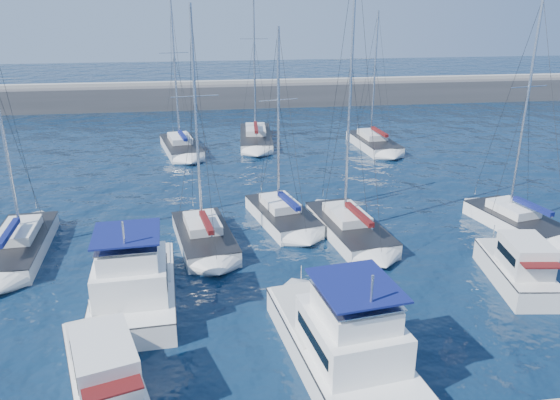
{
  "coord_description": "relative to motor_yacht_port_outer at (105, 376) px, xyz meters",
  "views": [
    {
      "loc": [
        -4.46,
        -24.22,
        14.13
      ],
      "look_at": [
        -0.25,
        5.42,
        3.0
      ],
      "focal_mm": 35.0,
      "sensor_mm": 36.0,
      "label": 1
    }
  ],
  "objects": [
    {
      "name": "motor_yacht_stbd_outer",
      "position": [
        19.83,
        5.73,
        -0.0
      ],
      "size": [
        3.13,
        6.3,
        3.2
      ],
      "rotation": [
        0.0,
        0.0,
        -0.14
      ],
      "color": "silver",
      "rests_on": "ground"
    },
    {
      "name": "sailboat_back_a",
      "position": [
        1.81,
        34.91,
        -0.42
      ],
      "size": [
        4.55,
        8.61,
        14.93
      ],
      "rotation": [
        0.0,
        0.0,
        0.19
      ],
      "color": "white",
      "rests_on": "ground"
    },
    {
      "name": "breakwater",
      "position": [
        8.54,
        58.76,
        0.11
      ],
      "size": [
        160.0,
        6.0,
        4.45
      ],
      "color": "#424244",
      "rests_on": "ground"
    },
    {
      "name": "motor_yacht_stbd_inner",
      "position": [
        9.21,
        0.48,
        0.19
      ],
      "size": [
        5.03,
        9.61,
        4.69
      ],
      "rotation": [
        0.0,
        0.0,
        0.14
      ],
      "color": "white",
      "rests_on": "ground"
    },
    {
      "name": "sailboat_back_c",
      "position": [
        20.81,
        33.74,
        -0.44
      ],
      "size": [
        3.66,
        8.22,
        13.37
      ],
      "rotation": [
        0.0,
        0.0,
        0.08
      ],
      "color": "silver",
      "rests_on": "ground"
    },
    {
      "name": "sailboat_mid_c",
      "position": [
        8.96,
        15.88,
        -0.43
      ],
      "size": [
        4.47,
        7.51,
        12.88
      ],
      "rotation": [
        0.0,
        0.0,
        0.23
      ],
      "color": "white",
      "rests_on": "ground"
    },
    {
      "name": "sailboat_mid_d",
      "position": [
        12.85,
        13.23,
        -0.39
      ],
      "size": [
        4.24,
        8.42,
        17.39
      ],
      "rotation": [
        0.0,
        0.0,
        0.14
      ],
      "color": "silver",
      "rests_on": "ground"
    },
    {
      "name": "motor_yacht_port_inner",
      "position": [
        0.37,
        6.37,
        0.19
      ],
      "size": [
        4.39,
        8.48,
        4.69
      ],
      "rotation": [
        0.0,
        0.0,
        0.06
      ],
      "color": "white",
      "rests_on": "ground"
    },
    {
      "name": "sailboat_mid_a",
      "position": [
        -6.98,
        13.4,
        -0.41
      ],
      "size": [
        3.51,
        8.56,
        16.07
      ],
      "rotation": [
        0.0,
        0.0,
        0.05
      ],
      "color": "silver",
      "rests_on": "ground"
    },
    {
      "name": "ground",
      "position": [
        8.54,
        6.76,
        -0.94
      ],
      "size": [
        220.0,
        220.0,
        0.0
      ],
      "primitive_type": "plane",
      "color": "black",
      "rests_on": "ground"
    },
    {
      "name": "sailboat_back_b",
      "position": [
        9.37,
        37.6,
        -0.42
      ],
      "size": [
        3.88,
        10.02,
        16.57
      ],
      "rotation": [
        0.0,
        0.0,
        -0.07
      ],
      "color": "silver",
      "rests_on": "ground"
    },
    {
      "name": "motor_yacht_port_outer",
      "position": [
        0.0,
        0.0,
        0.0
      ],
      "size": [
        4.4,
        7.58,
        3.2
      ],
      "rotation": [
        0.0,
        0.0,
        0.29
      ],
      "color": "silver",
      "rests_on": "ground"
    },
    {
      "name": "sailboat_mid_b",
      "position": [
        3.77,
        13.11,
        -0.42
      ],
      "size": [
        4.15,
        7.58,
        14.24
      ],
      "rotation": [
        0.0,
        0.0,
        0.16
      ],
      "color": "silver",
      "rests_on": "ground"
    },
    {
      "name": "sailboat_mid_e",
      "position": [
        23.89,
        12.8,
        -0.41
      ],
      "size": [
        4.45,
        7.37,
        14.5
      ],
      "rotation": [
        0.0,
        0.0,
        0.21
      ],
      "color": "white",
      "rests_on": "ground"
    }
  ]
}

